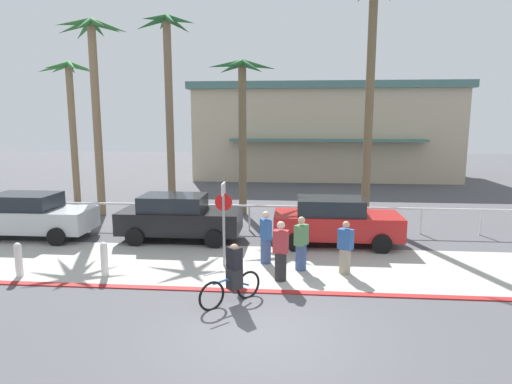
% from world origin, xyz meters
% --- Properties ---
extents(ground_plane, '(80.00, 80.00, 0.00)m').
position_xyz_m(ground_plane, '(0.00, 10.00, 0.00)').
color(ground_plane, '#4C4C51').
extents(sidewalk_strip, '(44.00, 4.00, 0.02)m').
position_xyz_m(sidewalk_strip, '(0.00, 4.20, 0.01)').
color(sidewalk_strip, '#ADAAA0').
rests_on(sidewalk_strip, ground).
extents(curb_paint, '(44.00, 0.24, 0.03)m').
position_xyz_m(curb_paint, '(0.00, 2.20, 0.01)').
color(curb_paint, maroon).
rests_on(curb_paint, ground).
extents(building_backdrop, '(19.45, 10.77, 6.98)m').
position_xyz_m(building_backdrop, '(2.86, 26.68, 3.51)').
color(building_backdrop, '#BCAD8E').
rests_on(building_backdrop, ground).
extents(rail_fence, '(24.67, 0.08, 1.04)m').
position_xyz_m(rail_fence, '(0.00, 8.50, 0.84)').
color(rail_fence, white).
rests_on(rail_fence, ground).
extents(stop_sign_bike_lane, '(0.52, 0.56, 2.56)m').
position_xyz_m(stop_sign_bike_lane, '(-1.45, 4.12, 1.68)').
color(stop_sign_bike_lane, gray).
rests_on(stop_sign_bike_lane, ground).
extents(bollard_0, '(0.20, 0.20, 1.00)m').
position_xyz_m(bollard_0, '(-7.09, 2.71, 0.52)').
color(bollard_0, white).
rests_on(bollard_0, ground).
extents(bollard_2, '(0.20, 0.20, 1.00)m').
position_xyz_m(bollard_2, '(-4.70, 2.98, 0.52)').
color(bollard_2, white).
rests_on(bollard_2, ground).
extents(palm_tree_0, '(2.71, 3.03, 7.41)m').
position_xyz_m(palm_tree_0, '(-11.10, 13.93, 5.44)').
color(palm_tree_0, '#846B4C').
rests_on(palm_tree_0, ground).
extents(palm_tree_1, '(3.22, 2.86, 8.77)m').
position_xyz_m(palm_tree_1, '(-8.27, 10.77, 6.50)').
color(palm_tree_1, '#846B4C').
rests_on(palm_tree_1, ground).
extents(palm_tree_2, '(2.79, 2.75, 9.11)m').
position_xyz_m(palm_tree_2, '(-5.20, 11.80, 6.33)').
color(palm_tree_2, '#756047').
rests_on(palm_tree_2, ground).
extents(palm_tree_3, '(3.06, 3.56, 7.06)m').
position_xyz_m(palm_tree_3, '(-1.74, 11.49, 5.27)').
color(palm_tree_3, brown).
rests_on(palm_tree_3, ground).
extents(palm_tree_4, '(3.50, 3.30, 10.07)m').
position_xyz_m(palm_tree_4, '(3.79, 10.64, 7.22)').
color(palm_tree_4, brown).
rests_on(palm_tree_4, ground).
extents(car_silver_0, '(4.40, 2.02, 1.69)m').
position_xyz_m(car_silver_0, '(-9.12, 6.64, 0.87)').
color(car_silver_0, '#B2B7BC').
rests_on(car_silver_0, ground).
extents(car_black_1, '(4.40, 2.02, 1.69)m').
position_xyz_m(car_black_1, '(-3.55, 6.84, 0.87)').
color(car_black_1, black).
rests_on(car_black_1, ground).
extents(car_red_2, '(4.40, 2.02, 1.69)m').
position_xyz_m(car_red_2, '(2.11, 6.70, 0.87)').
color(car_red_2, red).
rests_on(car_red_2, ground).
extents(cyclist_blue_0, '(1.34, 1.32, 1.50)m').
position_xyz_m(cyclist_blue_0, '(-0.82, 1.48, 0.69)').
color(cyclist_blue_0, black).
rests_on(cyclist_blue_0, ground).
extents(pedestrian_0, '(0.44, 0.37, 1.69)m').
position_xyz_m(pedestrian_0, '(0.29, 3.02, 0.78)').
color(pedestrian_0, '#232326').
rests_on(pedestrian_0, ground).
extents(pedestrian_1, '(0.45, 0.48, 1.63)m').
position_xyz_m(pedestrian_1, '(0.87, 3.93, 0.75)').
color(pedestrian_1, '#384C7A').
rests_on(pedestrian_1, ground).
extents(pedestrian_2, '(0.42, 0.47, 1.65)m').
position_xyz_m(pedestrian_2, '(-0.21, 4.46, 0.76)').
color(pedestrian_2, '#384C7A').
rests_on(pedestrian_2, ground).
extents(pedestrian_3, '(0.48, 0.45, 1.56)m').
position_xyz_m(pedestrian_3, '(2.13, 3.74, 0.71)').
color(pedestrian_3, gray).
rests_on(pedestrian_3, ground).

